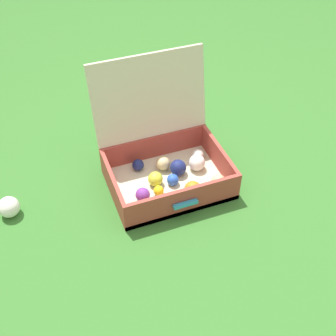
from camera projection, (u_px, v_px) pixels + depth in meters
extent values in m
plane|color=#336B28|center=(186.00, 186.00, 2.05)|extent=(16.00, 16.00, 0.00)
cube|color=beige|center=(168.00, 183.00, 2.05)|extent=(0.54, 0.40, 0.03)
cube|color=#9E3D33|center=(113.00, 188.00, 1.94)|extent=(0.02, 0.40, 0.15)
cube|color=#9E3D33|center=(219.00, 160.00, 2.08)|extent=(0.02, 0.40, 0.15)
cube|color=#9E3D33|center=(184.00, 202.00, 1.88)|extent=(0.50, 0.02, 0.15)
cube|color=#9E3D33|center=(154.00, 148.00, 2.14)|extent=(0.50, 0.02, 0.15)
cube|color=beige|center=(149.00, 97.00, 1.99)|extent=(0.54, 0.10, 0.39)
cube|color=teal|center=(186.00, 204.00, 1.86)|extent=(0.11, 0.02, 0.02)
sphere|color=#D1B784|center=(163.00, 163.00, 2.08)|extent=(0.07, 0.07, 0.07)
sphere|color=navy|center=(178.00, 168.00, 2.06)|extent=(0.08, 0.08, 0.08)
sphere|color=orange|center=(193.00, 190.00, 1.95)|extent=(0.08, 0.08, 0.08)
sphere|color=white|center=(197.00, 163.00, 2.08)|extent=(0.08, 0.08, 0.08)
sphere|color=#D1B784|center=(219.00, 183.00, 1.98)|extent=(0.07, 0.07, 0.07)
sphere|color=navy|center=(138.00, 165.00, 2.08)|extent=(0.06, 0.06, 0.06)
sphere|color=purple|center=(143.00, 195.00, 1.94)|extent=(0.06, 0.06, 0.06)
sphere|color=yellow|center=(159.00, 191.00, 1.97)|extent=(0.05, 0.05, 0.05)
sphere|color=blue|center=(173.00, 180.00, 2.01)|extent=(0.05, 0.05, 0.05)
sphere|color=#CCDB38|center=(155.00, 179.00, 2.01)|extent=(0.07, 0.07, 0.07)
sphere|color=white|center=(198.00, 155.00, 2.13)|extent=(0.06, 0.06, 0.06)
sphere|color=white|center=(9.00, 207.00, 1.90)|extent=(0.09, 0.09, 0.09)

